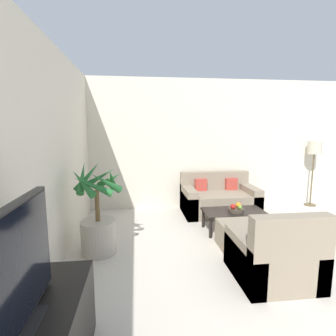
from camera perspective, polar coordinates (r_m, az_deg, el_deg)
The scene contains 13 objects.
wall_back at distance 6.05m, azimuth 18.78°, elevation 4.99°, with size 8.76×0.06×2.70m.
wall_left at distance 2.79m, azimuth -27.65°, elevation 0.66°, with size 0.06×7.26×2.70m.
television at distance 1.69m, azimuth -30.00°, elevation -18.44°, with size 0.18×0.87×0.70m.
potted_palm at distance 3.72m, azimuth -14.98°, elevation -11.08°, with size 0.71×0.71×1.26m.
sofa_loveseat at distance 5.39m, azimuth 10.95°, elevation -6.76°, with size 1.44×0.87×0.79m.
floor_lamp at distance 6.45m, azimuth 29.23°, elevation 2.95°, with size 0.28×0.28×1.41m.
coffee_table at distance 4.50m, azimuth 14.13°, elevation -9.55°, with size 1.00×0.54×0.35m.
fruit_bowl at distance 4.45m, azimuth 14.60°, elevation -8.85°, with size 0.25×0.25×0.06m.
apple_red at distance 4.38m, azimuth 13.98°, elevation -8.15°, with size 0.08×0.08×0.08m.
apple_green at distance 4.40m, azimuth 15.40°, elevation -8.21°, with size 0.07×0.07×0.07m.
orange_fruit at distance 4.49m, azimuth 15.06°, elevation -7.76°, with size 0.09×0.09×0.09m.
armchair at distance 3.30m, azimuth 22.06°, elevation -17.47°, with size 0.84×0.83×0.85m.
ottoman at distance 3.98m, azimuth 15.99°, elevation -13.97°, with size 0.66×0.54×0.37m.
Camera 1 is at (-2.62, 0.24, 1.69)m, focal length 28.00 mm.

